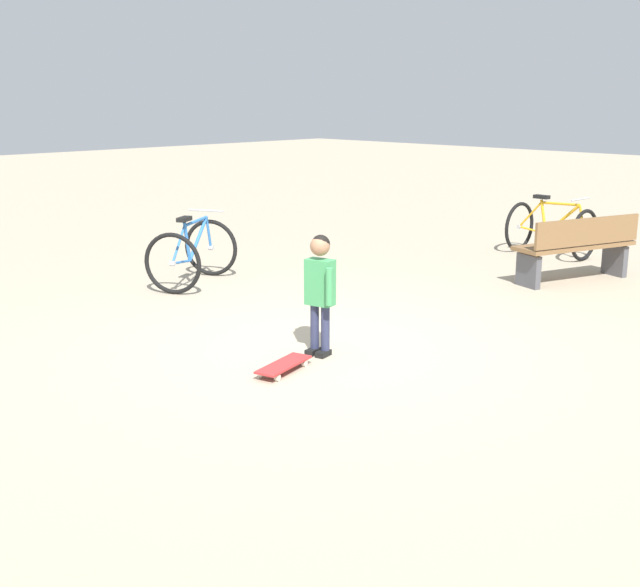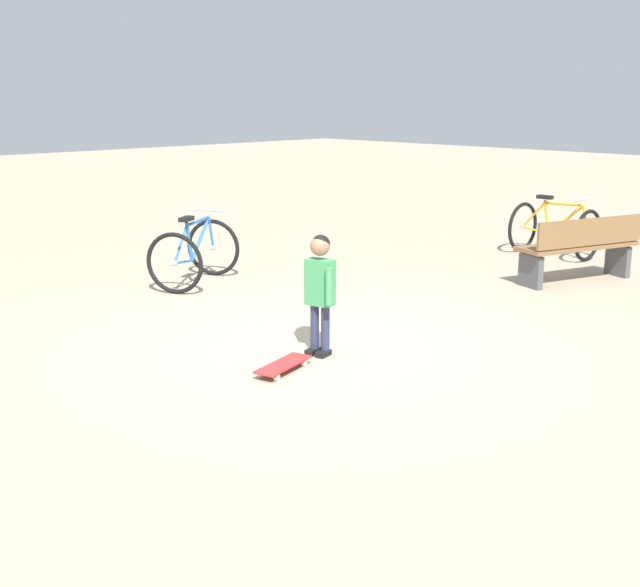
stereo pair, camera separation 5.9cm
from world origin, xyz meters
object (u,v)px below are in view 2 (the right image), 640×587
object	(u,v)px
skateboard	(283,365)
bicycle_mid	(554,229)
street_bench	(580,248)
bicycle_near	(195,253)
child_person	(320,281)

from	to	relation	value
skateboard	bicycle_mid	world-z (taller)	bicycle_mid
skateboard	bicycle_mid	xyz separation A→B (m)	(-0.98, 6.00, 0.32)
skateboard	street_bench	world-z (taller)	street_bench
bicycle_mid	bicycle_near	bearing A→B (deg)	-114.57
bicycle_near	street_bench	world-z (taller)	bicycle_near
bicycle_near	bicycle_mid	size ratio (longest dim) A/B	1.18
skateboard	bicycle_near	world-z (taller)	bicycle_near
skateboard	street_bench	bearing A→B (deg)	89.01
skateboard	bicycle_near	bearing A→B (deg)	155.97
bicycle_mid	street_bench	world-z (taller)	bicycle_mid
skateboard	bicycle_mid	size ratio (longest dim) A/B	0.57
child_person	skateboard	world-z (taller)	child_person
bicycle_mid	child_person	bearing A→B (deg)	-81.02
child_person	skateboard	size ratio (longest dim) A/B	1.72
child_person	street_bench	size ratio (longest dim) A/B	0.64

